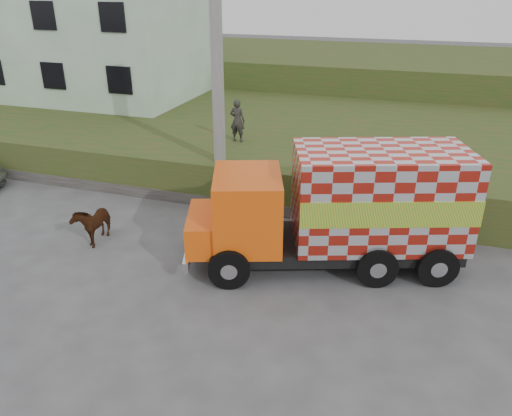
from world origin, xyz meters
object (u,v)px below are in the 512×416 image
(utility_pole, at_px, (218,85))
(cargo_truck, at_px, (341,208))
(pedestrian, at_px, (237,121))
(cow, at_px, (93,222))

(utility_pole, relative_size, cargo_truck, 1.04)
(utility_pole, xyz_separation_m, pedestrian, (-0.22, 2.34, -1.77))
(utility_pole, height_order, cow, utility_pole)
(cow, bearing_deg, pedestrian, 63.40)
(cargo_truck, height_order, cow, cargo_truck)
(cargo_truck, bearing_deg, pedestrian, 113.22)
(cargo_truck, xyz_separation_m, cow, (-7.15, -0.95, -1.08))
(pedestrian, bearing_deg, cow, 72.70)
(utility_pole, distance_m, cow, 5.80)
(cargo_truck, height_order, pedestrian, cargo_truck)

